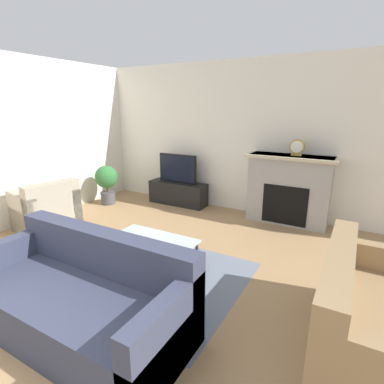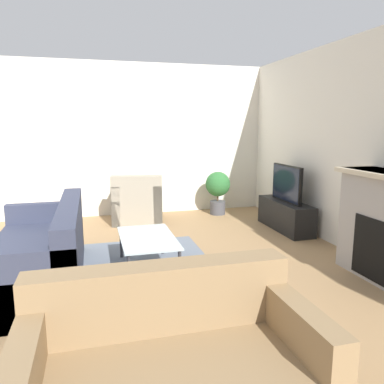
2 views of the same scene
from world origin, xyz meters
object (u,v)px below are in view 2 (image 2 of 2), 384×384
couch_loveseat (171,377)px  coffee_table (147,240)px  tv (287,183)px  couch_sectional (42,256)px  armchair_by_window (138,204)px  potted_plant (218,188)px

couch_loveseat → coffee_table: size_ratio=1.49×
tv → couch_sectional: bearing=-71.3°
couch_sectional → coffee_table: (-0.08, 1.11, 0.06)m
couch_sectional → armchair_by_window: (-2.23, 1.27, 0.01)m
potted_plant → couch_sectional: bearing=-48.8°
couch_sectional → tv: bearing=108.7°
coffee_table → potted_plant: potted_plant is taller
armchair_by_window → potted_plant: 1.50m
couch_loveseat → armchair_by_window: (-4.42, 0.37, 0.01)m
tv → couch_loveseat: size_ratio=0.53×
couch_sectional → potted_plant: couch_sectional is taller
tv → couch_sectional: tv is taller
tv → potted_plant: size_ratio=1.04×
tv → couch_loveseat: 4.23m
tv → coffee_table: tv is taller
armchair_by_window → potted_plant: bearing=-162.7°
couch_sectional → couch_loveseat: 2.37m
coffee_table → couch_sectional: bearing=-86.1°
armchair_by_window → potted_plant: armchair_by_window is taller
tv → potted_plant: tv is taller
couch_loveseat → potted_plant: couch_loveseat is taller
armchair_by_window → coffee_table: 2.16m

